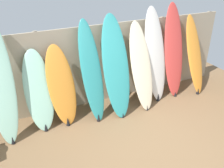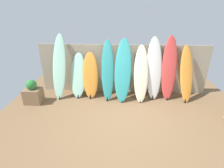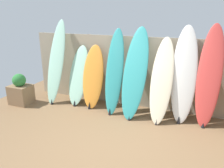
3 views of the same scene
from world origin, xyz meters
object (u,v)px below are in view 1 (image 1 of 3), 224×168
object	(u,v)px
surfboard_teal_3	(92,72)
surfboard_red_7	(174,51)
surfboard_teal_4	(116,67)
surfboard_orange_8	(194,55)
surfboard_white_6	(155,56)
surfboard_seafoam_1	(39,91)
surfboard_cream_5	(141,67)
surfboard_seafoam_0	(0,84)
surfboard_orange_2	(62,86)

from	to	relation	value
surfboard_teal_3	surfboard_red_7	bearing A→B (deg)	2.97
surfboard_teal_3	surfboard_teal_4	xyz separation A→B (m)	(0.52, -0.05, 0.03)
surfboard_teal_3	surfboard_teal_4	bearing A→B (deg)	-4.96
surfboard_red_7	surfboard_orange_8	distance (m)	0.60
surfboard_teal_3	surfboard_orange_8	xyz separation A→B (m)	(2.66, 0.01, -0.08)
surfboard_white_6	surfboard_orange_8	size ratio (longest dim) A/B	1.14
surfboard_teal_3	surfboard_orange_8	size ratio (longest dim) A/B	1.09
surfboard_seafoam_1	surfboard_cream_5	xyz separation A→B (m)	(2.19, -0.14, 0.16)
surfboard_seafoam_0	surfboard_white_6	distance (m)	3.26
surfboard_white_6	surfboard_red_7	world-z (taller)	surfboard_red_7
surfboard_white_6	surfboard_red_7	bearing A→B (deg)	-0.61
surfboard_orange_8	surfboard_seafoam_0	bearing A→B (deg)	179.70
surfboard_teal_4	surfboard_cream_5	world-z (taller)	surfboard_teal_4
surfboard_seafoam_0	surfboard_cream_5	size ratio (longest dim) A/B	1.18
surfboard_teal_3	surfboard_cream_5	distance (m)	1.14
surfboard_orange_2	surfboard_teal_4	world-z (taller)	surfboard_teal_4
surfboard_seafoam_1	surfboard_red_7	distance (m)	3.16
surfboard_seafoam_1	surfboard_teal_3	xyz separation A→B (m)	(1.06, -0.10, 0.24)
surfboard_teal_3	surfboard_cream_5	bearing A→B (deg)	-1.95
surfboard_teal_4	surfboard_white_6	size ratio (longest dim) A/B	0.97
surfboard_seafoam_0	surfboard_teal_3	size ratio (longest dim) A/B	1.09
surfboard_white_6	surfboard_orange_8	bearing A→B (deg)	-5.38
surfboard_teal_4	surfboard_orange_8	distance (m)	2.14
surfboard_seafoam_1	surfboard_orange_8	world-z (taller)	surfboard_orange_8
surfboard_teal_3	surfboard_white_6	bearing A→B (deg)	4.10
surfboard_teal_3	surfboard_teal_4	distance (m)	0.52
surfboard_cream_5	surfboard_red_7	world-z (taller)	surfboard_red_7
surfboard_orange_8	surfboard_seafoam_1	bearing A→B (deg)	178.61
surfboard_cream_5	surfboard_red_7	xyz separation A→B (m)	(0.95, 0.15, 0.16)
surfboard_orange_2	surfboard_white_6	distance (m)	2.21
surfboard_orange_8	surfboard_cream_5	bearing A→B (deg)	-178.09
surfboard_teal_4	surfboard_red_7	distance (m)	1.57
surfboard_seafoam_1	surfboard_white_6	xyz separation A→B (m)	(2.64, 0.01, 0.29)
surfboard_seafoam_1	surfboard_white_6	size ratio (longest dim) A/B	0.72
surfboard_seafoam_1	surfboard_orange_2	bearing A→B (deg)	-3.99
surfboard_seafoam_0	surfboard_teal_4	size ratio (longest dim) A/B	1.06
surfboard_orange_2	surfboard_red_7	distance (m)	2.71
surfboard_seafoam_0	surfboard_teal_3	bearing A→B (deg)	-1.21
surfboard_teal_4	surfboard_orange_2	bearing A→B (deg)	174.11
surfboard_orange_2	surfboard_orange_8	xyz separation A→B (m)	(3.27, -0.06, 0.13)
surfboard_teal_4	surfboard_cream_5	bearing A→B (deg)	0.61
surfboard_orange_2	surfboard_white_6	size ratio (longest dim) A/B	0.75
surfboard_seafoam_0	surfboard_white_6	bearing A→B (deg)	1.37
surfboard_orange_2	surfboard_teal_3	world-z (taller)	surfboard_teal_3
surfboard_teal_4	surfboard_cream_5	xyz separation A→B (m)	(0.61, 0.01, -0.11)
surfboard_seafoam_0	surfboard_white_6	size ratio (longest dim) A/B	1.03
surfboard_seafoam_1	surfboard_teal_4	world-z (taller)	surfboard_teal_4
surfboard_white_6	surfboard_orange_8	xyz separation A→B (m)	(1.07, -0.10, -0.13)
surfboard_seafoam_0	surfboard_red_7	size ratio (longest dim) A/B	1.01
surfboard_teal_3	surfboard_teal_4	world-z (taller)	surfboard_teal_4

